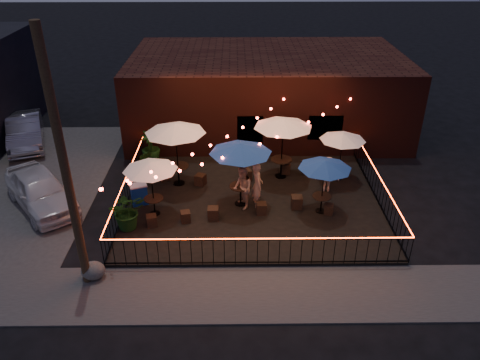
# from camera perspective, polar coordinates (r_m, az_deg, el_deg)

# --- Properties ---
(ground) EXTENTS (110.00, 110.00, 0.00)m
(ground) POSITION_cam_1_polar(r_m,az_deg,el_deg) (17.29, 1.80, -6.38)
(ground) COLOR black
(ground) RESTS_ON ground
(patio) EXTENTS (10.00, 8.00, 0.15)m
(patio) POSITION_cam_1_polar(r_m,az_deg,el_deg) (18.91, 1.56, -2.67)
(patio) COLOR black
(patio) RESTS_ON ground
(sidewalk) EXTENTS (18.00, 2.50, 0.05)m
(sidewalk) POSITION_cam_1_polar(r_m,az_deg,el_deg) (14.76, 2.31, -13.66)
(sidewalk) COLOR #413E3C
(sidewalk) RESTS_ON ground
(brick_building) EXTENTS (14.00, 8.00, 4.00)m
(brick_building) POSITION_cam_1_polar(r_m,az_deg,el_deg) (25.41, 3.26, 10.66)
(brick_building) COLOR #33130E
(brick_building) RESTS_ON ground
(utility_pole) EXTENTS (0.26, 0.26, 8.00)m
(utility_pole) POSITION_cam_1_polar(r_m,az_deg,el_deg) (13.78, -20.53, 1.13)
(utility_pole) COLOR #322514
(utility_pole) RESTS_ON ground
(fence_front) EXTENTS (10.00, 0.04, 1.04)m
(fence_front) POSITION_cam_1_polar(r_m,az_deg,el_deg) (15.30, 2.13, -8.72)
(fence_front) COLOR black
(fence_front) RESTS_ON patio
(fence_left) EXTENTS (0.04, 8.00, 1.04)m
(fence_left) POSITION_cam_1_polar(r_m,az_deg,el_deg) (19.09, -13.59, -1.19)
(fence_left) COLOR black
(fence_left) RESTS_ON patio
(fence_right) EXTENTS (0.04, 8.00, 1.04)m
(fence_right) POSITION_cam_1_polar(r_m,az_deg,el_deg) (19.45, 16.47, -1.00)
(fence_right) COLOR black
(fence_right) RESTS_ON patio
(festoon_lights) EXTENTS (10.02, 8.72, 1.32)m
(festoon_lights) POSITION_cam_1_polar(r_m,az_deg,el_deg) (17.46, -1.61, 3.61)
(festoon_lights) COLOR #FA3326
(festoon_lights) RESTS_ON ground
(cafe_table_0) EXTENTS (2.42, 2.42, 2.23)m
(cafe_table_0) POSITION_cam_1_polar(r_m,az_deg,el_deg) (17.32, -10.90, 1.60)
(cafe_table_0) COLOR black
(cafe_table_0) RESTS_ON patio
(cafe_table_1) EXTENTS (2.56, 2.56, 2.75)m
(cafe_table_1) POSITION_cam_1_polar(r_m,az_deg,el_deg) (19.11, -7.90, 6.16)
(cafe_table_1) COLOR black
(cafe_table_1) RESTS_ON patio
(cafe_table_2) EXTENTS (2.61, 2.61, 2.63)m
(cafe_table_2) POSITION_cam_1_polar(r_m,az_deg,el_deg) (17.49, 0.07, 3.78)
(cafe_table_2) COLOR black
(cafe_table_2) RESTS_ON patio
(cafe_table_3) EXTENTS (2.83, 2.83, 2.74)m
(cafe_table_3) POSITION_cam_1_polar(r_m,az_deg,el_deg) (19.61, 5.28, 6.86)
(cafe_table_3) COLOR black
(cafe_table_3) RESTS_ON patio
(cafe_table_4) EXTENTS (2.03, 2.03, 2.20)m
(cafe_table_4) POSITION_cam_1_polar(r_m,az_deg,el_deg) (17.46, 10.32, 1.80)
(cafe_table_4) COLOR black
(cafe_table_4) RESTS_ON patio
(cafe_table_5) EXTENTS (2.38, 2.38, 2.14)m
(cafe_table_5) POSITION_cam_1_polar(r_m,az_deg,el_deg) (20.04, 12.42, 5.11)
(cafe_table_5) COLOR black
(cafe_table_5) RESTS_ON patio
(bistro_chair_0) EXTENTS (0.44, 0.44, 0.43)m
(bistro_chair_0) POSITION_cam_1_polar(r_m,az_deg,el_deg) (17.55, -10.71, -4.90)
(bistro_chair_0) COLOR black
(bistro_chair_0) RESTS_ON patio
(bistro_chair_1) EXTENTS (0.42, 0.42, 0.42)m
(bistro_chair_1) POSITION_cam_1_polar(r_m,az_deg,el_deg) (17.61, -6.65, -4.44)
(bistro_chair_1) COLOR black
(bistro_chair_1) RESTS_ON patio
(bistro_chair_2) EXTENTS (0.49, 0.49, 0.46)m
(bistro_chair_2) POSITION_cam_1_polar(r_m,az_deg,el_deg) (20.48, -9.25, 0.58)
(bistro_chair_2) COLOR black
(bistro_chair_2) RESTS_ON patio
(bistro_chair_3) EXTENTS (0.52, 0.52, 0.47)m
(bistro_chair_3) POSITION_cam_1_polar(r_m,az_deg,el_deg) (19.92, -4.84, 0.03)
(bistro_chair_3) COLOR black
(bistro_chair_3) RESTS_ON patio
(bistro_chair_4) EXTENTS (0.41, 0.41, 0.48)m
(bistro_chair_4) POSITION_cam_1_polar(r_m,az_deg,el_deg) (17.65, -3.30, -4.07)
(bistro_chair_4) COLOR black
(bistro_chair_4) RESTS_ON patio
(bistro_chair_5) EXTENTS (0.39, 0.39, 0.44)m
(bistro_chair_5) POSITION_cam_1_polar(r_m,az_deg,el_deg) (17.96, 2.62, -3.48)
(bistro_chair_5) COLOR black
(bistro_chair_5) RESTS_ON patio
(bistro_chair_6) EXTENTS (0.53, 0.53, 0.48)m
(bistro_chair_6) POSITION_cam_1_polar(r_m,az_deg,el_deg) (20.21, 0.75, 0.61)
(bistro_chair_6) COLOR black
(bistro_chair_6) RESTS_ON patio
(bistro_chair_7) EXTENTS (0.46, 0.46, 0.52)m
(bistro_chair_7) POSITION_cam_1_polar(r_m,az_deg,el_deg) (20.83, 5.53, 1.45)
(bistro_chair_7) COLOR black
(bistro_chair_7) RESTS_ON patio
(bistro_chair_8) EXTENTS (0.43, 0.43, 0.50)m
(bistro_chair_8) POSITION_cam_1_polar(r_m,az_deg,el_deg) (18.40, 6.93, -2.70)
(bistro_chair_8) COLOR black
(bistro_chair_8) RESTS_ON patio
(bistro_chair_9) EXTENTS (0.40, 0.40, 0.40)m
(bistro_chair_9) POSITION_cam_1_polar(r_m,az_deg,el_deg) (18.26, 10.76, -3.51)
(bistro_chair_9) COLOR black
(bistro_chair_9) RESTS_ON patio
(bistro_chair_10) EXTENTS (0.53, 0.53, 0.51)m
(bistro_chair_10) POSITION_cam_1_polar(r_m,az_deg,el_deg) (21.03, 8.15, 1.56)
(bistro_chair_10) COLOR black
(bistro_chair_10) RESTS_ON patio
(bistro_chair_11) EXTENTS (0.39, 0.39, 0.42)m
(bistro_chair_11) POSITION_cam_1_polar(r_m,az_deg,el_deg) (20.83, 11.35, 0.83)
(bistro_chair_11) COLOR black
(bistro_chair_11) RESTS_ON patio
(patron_a) EXTENTS (0.53, 0.73, 1.84)m
(patron_a) POSITION_cam_1_polar(r_m,az_deg,el_deg) (18.09, 2.12, -0.61)
(patron_a) COLOR tan
(patron_a) RESTS_ON patio
(patron_b) EXTENTS (0.88, 1.00, 1.74)m
(patron_b) POSITION_cam_1_polar(r_m,az_deg,el_deg) (17.98, 0.31, -0.99)
(patron_b) COLOR tan
(patron_b) RESTS_ON patio
(patron_c) EXTENTS (1.07, 0.74, 1.52)m
(patron_c) POSITION_cam_1_polar(r_m,az_deg,el_deg) (19.50, 10.62, 0.68)
(patron_c) COLOR tan
(patron_c) RESTS_ON patio
(potted_shrub_a) EXTENTS (1.60, 1.50, 1.45)m
(potted_shrub_a) POSITION_cam_1_polar(r_m,az_deg,el_deg) (17.37, -13.56, -3.64)
(potted_shrub_a) COLOR #0E400D
(potted_shrub_a) RESTS_ON patio
(potted_shrub_b) EXTENTS (0.99, 0.87, 1.53)m
(potted_shrub_b) POSITION_cam_1_polar(r_m,az_deg,el_deg) (20.18, -11.73, 1.61)
(potted_shrub_b) COLOR #12400F
(potted_shrub_b) RESTS_ON patio
(potted_shrub_c) EXTENTS (0.98, 0.98, 1.51)m
(potted_shrub_c) POSITION_cam_1_polar(r_m,az_deg,el_deg) (21.97, -10.86, 4.03)
(potted_shrub_c) COLOR #14340C
(potted_shrub_c) RESTS_ON patio
(cooler) EXTENTS (0.78, 0.67, 0.86)m
(cooler) POSITION_cam_1_polar(r_m,az_deg,el_deg) (18.85, -12.20, -1.69)
(cooler) COLOR #103BA5
(cooler) RESTS_ON patio
(boulder) EXTENTS (0.93, 0.83, 0.65)m
(boulder) POSITION_cam_1_polar(r_m,az_deg,el_deg) (15.79, -17.48, -10.49)
(boulder) COLOR #464641
(boulder) RESTS_ON ground
(car_white) EXTENTS (4.15, 4.54, 1.50)m
(car_white) POSITION_cam_1_polar(r_m,az_deg,el_deg) (19.97, -23.17, -1.15)
(car_white) COLOR silver
(car_white) RESTS_ON ground
(car_silver) EXTENTS (3.11, 4.84, 1.50)m
(car_silver) POSITION_cam_1_polar(r_m,az_deg,el_deg) (26.01, -24.73, 5.47)
(car_silver) COLOR #A0A1A8
(car_silver) RESTS_ON ground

